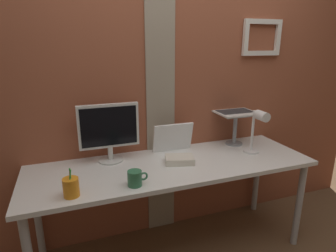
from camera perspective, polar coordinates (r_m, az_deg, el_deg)
The scene contains 10 objects.
brick_wall_back at distance 2.28m, azimuth 0.86°, elevation 8.68°, with size 3.73×0.15×2.49m.
desk at distance 2.06m, azimuth 0.96°, elevation -9.33°, with size 2.01×0.64×0.73m.
monitor at distance 2.03m, azimuth -11.76°, elevation -0.58°, with size 0.42×0.18×0.42m.
laptop_stand at distance 2.41m, azimuth 13.34°, elevation 0.45°, with size 0.28×0.22×0.27m.
laptop at distance 2.43m, azimuth 12.72°, elevation 4.25°, with size 0.32×0.29×0.23m.
whiteboard_panel at distance 2.22m, azimuth 1.00°, elevation -2.32°, with size 0.32×0.02×0.23m, color white.
desk_lamp at distance 2.22m, azimuth 17.51°, elevation -0.30°, with size 0.12×0.20×0.35m.
pen_cup at distance 1.69m, azimuth -18.88°, elevation -11.55°, with size 0.09×0.09×0.17m.
coffee_mug at distance 1.73m, azimuth -6.61°, elevation -10.37°, with size 0.12×0.09×0.09m.
paper_clutter_stack at distance 2.04m, azimuth 2.32°, elevation -6.75°, with size 0.20×0.14×0.05m, color silver.
Camera 1 is at (-0.80, -1.62, 1.55)m, focal length 30.38 mm.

